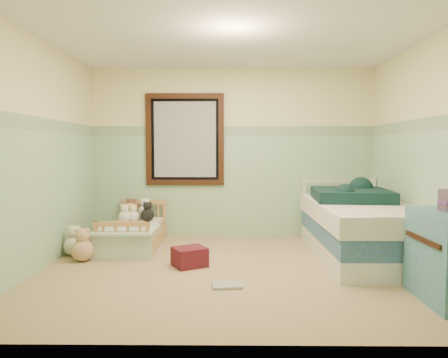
{
  "coord_description": "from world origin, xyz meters",
  "views": [
    {
      "loc": [
        -0.05,
        -4.52,
        1.3
      ],
      "look_at": [
        -0.1,
        0.35,
        0.96
      ],
      "focal_mm": 33.83,
      "sensor_mm": 36.0,
      "label": 1
    }
  ],
  "objects_px": {
    "plush_floor_tan": "(83,250)",
    "twin_bed_frame": "(361,249)",
    "red_pillow": "(190,257)",
    "plush_floor_cream": "(74,246)",
    "floor_book": "(227,285)",
    "toddler_bed_frame": "(134,240)"
  },
  "relations": [
    {
      "from": "plush_floor_tan",
      "to": "twin_bed_frame",
      "type": "xyz_separation_m",
      "value": [
        3.3,
        0.2,
        -0.02
      ]
    },
    {
      "from": "plush_floor_tan",
      "to": "red_pillow",
      "type": "height_order",
      "value": "plush_floor_tan"
    },
    {
      "from": "plush_floor_cream",
      "to": "plush_floor_tan",
      "type": "height_order",
      "value": "plush_floor_tan"
    },
    {
      "from": "twin_bed_frame",
      "to": "plush_floor_cream",
      "type": "bearing_deg",
      "value": 179.13
    },
    {
      "from": "floor_book",
      "to": "plush_floor_tan",
      "type": "bearing_deg",
      "value": 145.93
    },
    {
      "from": "plush_floor_tan",
      "to": "red_pillow",
      "type": "bearing_deg",
      "value": -9.01
    },
    {
      "from": "toddler_bed_frame",
      "to": "plush_floor_tan",
      "type": "xyz_separation_m",
      "value": [
        -0.43,
        -0.75,
        0.04
      ]
    },
    {
      "from": "toddler_bed_frame",
      "to": "red_pillow",
      "type": "height_order",
      "value": "red_pillow"
    },
    {
      "from": "toddler_bed_frame",
      "to": "floor_book",
      "type": "xyz_separation_m",
      "value": [
        1.25,
        -1.64,
        -0.07
      ]
    },
    {
      "from": "red_pillow",
      "to": "floor_book",
      "type": "bearing_deg",
      "value": -58.95
    },
    {
      "from": "plush_floor_cream",
      "to": "red_pillow",
      "type": "distance_m",
      "value": 1.53
    },
    {
      "from": "floor_book",
      "to": "plush_floor_cream",
      "type": "bearing_deg",
      "value": 142.41
    },
    {
      "from": "plush_floor_cream",
      "to": "twin_bed_frame",
      "type": "xyz_separation_m",
      "value": [
        3.49,
        -0.05,
        -0.02
      ]
    },
    {
      "from": "plush_floor_cream",
      "to": "twin_bed_frame",
      "type": "distance_m",
      "value": 3.49
    },
    {
      "from": "plush_floor_tan",
      "to": "floor_book",
      "type": "distance_m",
      "value": 1.91
    },
    {
      "from": "red_pillow",
      "to": "floor_book",
      "type": "height_order",
      "value": "red_pillow"
    },
    {
      "from": "toddler_bed_frame",
      "to": "plush_floor_cream",
      "type": "xyz_separation_m",
      "value": [
        -0.63,
        -0.49,
        0.04
      ]
    },
    {
      "from": "twin_bed_frame",
      "to": "floor_book",
      "type": "relative_size",
      "value": 7.6
    },
    {
      "from": "twin_bed_frame",
      "to": "red_pillow",
      "type": "bearing_deg",
      "value": -168.78
    },
    {
      "from": "plush_floor_tan",
      "to": "floor_book",
      "type": "height_order",
      "value": "plush_floor_tan"
    },
    {
      "from": "plush_floor_cream",
      "to": "floor_book",
      "type": "relative_size",
      "value": 0.89
    },
    {
      "from": "plush_floor_tan",
      "to": "red_pillow",
      "type": "distance_m",
      "value": 1.28
    }
  ]
}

